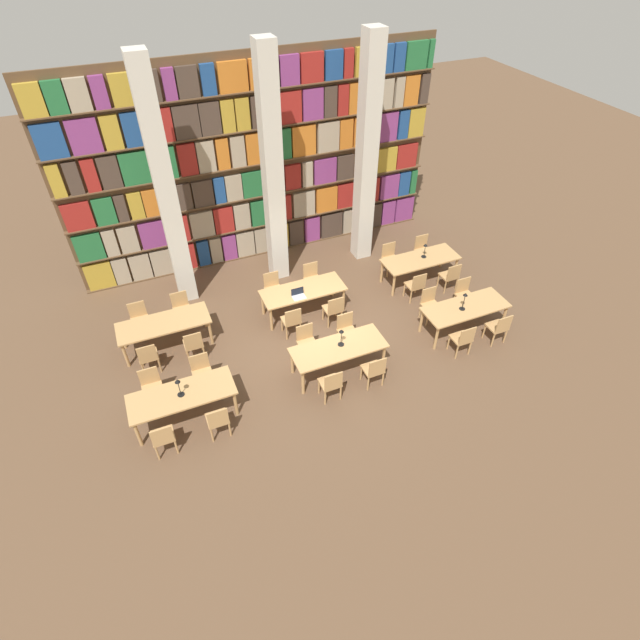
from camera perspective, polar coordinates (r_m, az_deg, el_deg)
ground_plane at (r=12.20m, az=-0.20°, el=-2.00°), size 40.00×40.00×0.00m
bookshelf_bank at (r=14.03m, az=-7.07°, el=17.04°), size 10.19×0.35×5.50m
pillar_left at (r=12.33m, az=-17.19°, el=13.68°), size 0.45×0.45×6.00m
pillar_center at (r=12.77m, az=-5.45°, el=16.28°), size 0.45×0.45×6.00m
pillar_right at (r=13.69m, az=5.35°, el=18.05°), size 0.45×0.45×6.00m
reading_table_0 at (r=10.43m, az=-15.49°, el=-8.43°), size 2.11×0.82×0.73m
chair_0 at (r=10.13m, az=-17.49°, el=-12.67°), size 0.42×0.40×0.87m
chair_1 at (r=11.05m, az=-18.68°, el=-7.16°), size 0.42×0.40×0.87m
chair_2 at (r=10.13m, az=-11.59°, el=-11.11°), size 0.42×0.40×0.87m
chair_3 at (r=11.05m, az=-13.35°, el=-5.75°), size 0.42×0.40×0.87m
desk_lamp_0 at (r=10.14m, az=-15.89°, el=-7.13°), size 0.14×0.14×0.44m
reading_table_1 at (r=10.97m, az=2.12°, el=-3.40°), size 2.11×0.82×0.73m
chair_4 at (r=10.53m, az=1.28°, el=-7.27°), size 0.42×0.40×0.87m
chair_5 at (r=11.42m, az=-1.55°, el=-2.45°), size 0.42×0.40×0.87m
chair_6 at (r=10.86m, az=6.21°, el=-5.66°), size 0.42×0.40×0.87m
chair_7 at (r=11.72m, az=3.07°, el=-1.11°), size 0.42×0.40×0.87m
desk_lamp_1 at (r=10.77m, az=2.45°, el=-1.68°), size 0.14×0.14×0.45m
reading_table_2 at (r=12.49m, az=16.26°, el=1.19°), size 2.11×0.82×0.73m
chair_8 at (r=11.94m, az=16.00°, el=-2.07°), size 0.42×0.40×0.87m
chair_9 at (r=12.74m, az=12.46°, el=1.86°), size 0.42×0.40×0.87m
chair_10 at (r=12.51m, az=19.77°, el=-0.78°), size 0.42×0.40×0.87m
chair_11 at (r=13.27m, az=16.16°, el=2.92°), size 0.42×0.40×0.87m
desk_lamp_2 at (r=12.14m, az=16.20°, el=2.39°), size 0.14×0.14×0.48m
reading_table_3 at (r=12.11m, az=-17.42°, el=-0.56°), size 2.11×0.82×0.73m
chair_12 at (r=11.71m, az=-19.04°, el=-3.94°), size 0.42×0.40×0.87m
chair_13 at (r=12.77m, az=-19.93°, el=0.18°), size 0.42×0.40×0.87m
chair_14 at (r=11.71m, az=-14.26°, el=-2.67°), size 0.42×0.40×0.87m
chair_15 at (r=12.77m, az=-15.55°, el=1.35°), size 0.42×0.40×0.87m
reading_table_4 at (r=12.51m, az=-1.95°, el=3.20°), size 2.11×0.82×0.73m
chair_16 at (r=11.97m, az=-3.24°, el=-0.03°), size 0.42×0.40×0.87m
chair_17 at (r=13.00m, az=-5.39°, el=3.70°), size 0.42×0.40×0.87m
chair_18 at (r=12.28m, az=1.54°, el=1.29°), size 0.42×0.40×0.87m
chair_19 at (r=13.29m, az=-0.91°, el=4.84°), size 0.42×0.40×0.87m
laptop at (r=12.22m, az=-2.47°, el=2.83°), size 0.32×0.22×0.21m
reading_table_5 at (r=13.88m, az=11.39°, el=6.64°), size 2.11×0.82×0.73m
chair_20 at (r=13.27m, az=10.90°, el=3.93°), size 0.42×0.40×0.87m
chair_21 at (r=14.21m, az=8.00°, el=7.10°), size 0.42×0.40×0.87m
chair_22 at (r=13.81m, az=14.66°, el=4.91°), size 0.42×0.40×0.87m
chair_23 at (r=14.71m, az=11.64°, el=7.92°), size 0.42×0.40×0.87m
desk_lamp_3 at (r=13.76m, az=11.93°, el=8.04°), size 0.14×0.14×0.42m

